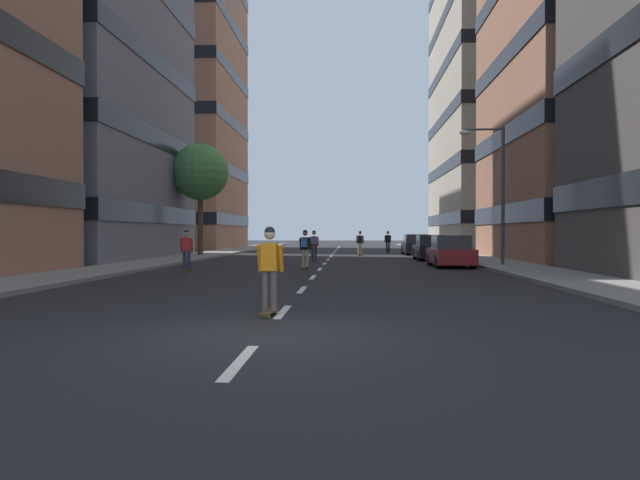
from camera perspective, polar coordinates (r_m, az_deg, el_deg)
The scene contains 17 objects.
ground_plane at distance 39.29m, azimuth 0.82°, elevation -1.72°, with size 176.20×176.20×0.00m, color black.
sidewalk_left at distance 44.15m, azimuth -10.61°, elevation -1.37°, with size 3.01×80.76×0.14m, color gray.
sidewalk_right at distance 43.57m, azimuth 12.77°, elevation -1.40°, with size 3.01×80.76×0.14m, color gray.
lane_markings at distance 40.42m, azimuth 0.88°, elevation -1.64°, with size 0.16×67.20×0.01m.
building_left_far at distance 66.34m, azimuth -13.26°, elevation 14.10°, with size 12.34×16.71×33.93m.
building_right_far at distance 65.14m, azimuth 16.62°, elevation 12.35°, with size 12.34×21.53×29.50m.
parked_car_near at distance 37.74m, azimuth 10.15°, elevation -0.77°, with size 1.82×4.40×1.52m.
parked_car_mid at distance 30.46m, azimuth 11.90°, elevation -1.12°, with size 1.82×4.40×1.52m.
parked_car_far at distance 46.62m, azimuth 8.77°, elevation -0.48°, with size 1.82×4.40×1.52m.
street_tree_near at distance 43.35m, azimuth -10.94°, elevation 6.12°, with size 3.88×3.88×7.60m.
streetlamp_right at distance 30.64m, azimuth 15.78°, elevation 5.32°, with size 2.13×0.30×6.50m.
skater_0 at distance 50.26m, azimuth 6.26°, elevation -0.04°, with size 0.56×0.92×1.78m.
skater_1 at distance 27.97m, azimuth -1.39°, elevation -0.62°, with size 0.56×0.92×1.78m.
skater_2 at distance 35.52m, azimuth -0.55°, elevation -0.34°, with size 0.55×0.92×1.78m.
skater_3 at distance 44.51m, azimuth 3.69°, elevation -0.17°, with size 0.54×0.91×1.78m.
skater_4 at distance 26.56m, azimuth -12.15°, elevation -0.77°, with size 0.56×0.92×1.78m.
skater_5 at distance 12.41m, azimuth -4.65°, elevation -2.42°, with size 0.55×0.92×1.78m.
Camera 1 is at (1.43, -9.86, 1.66)m, focal length 34.86 mm.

